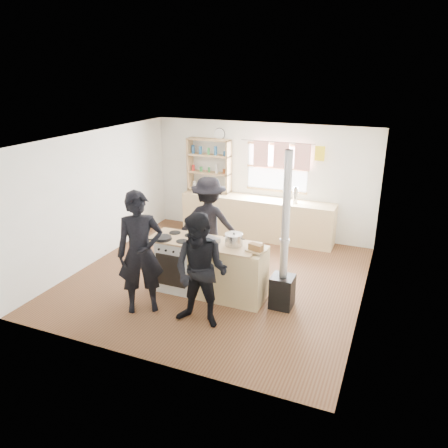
% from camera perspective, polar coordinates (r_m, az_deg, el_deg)
% --- Properties ---
extents(ground, '(5.00, 5.00, 0.01)m').
position_cam_1_polar(ground, '(7.94, -0.95, -7.12)').
color(ground, brown).
rests_on(ground, ground).
extents(back_counter, '(3.40, 0.55, 0.90)m').
position_cam_1_polar(back_counter, '(9.68, 4.29, 0.81)').
color(back_counter, '#D7B881').
rests_on(back_counter, ground).
extents(shelving_unit, '(1.00, 0.28, 1.20)m').
position_cam_1_polar(shelving_unit, '(9.93, -1.97, 7.70)').
color(shelving_unit, tan).
rests_on(shelving_unit, back_counter).
extents(thermos, '(0.10, 0.10, 0.33)m').
position_cam_1_polar(thermos, '(9.28, 9.31, 3.74)').
color(thermos, silver).
rests_on(thermos, back_counter).
extents(cooking_island, '(1.97, 0.64, 0.93)m').
position_cam_1_polar(cooking_island, '(7.23, -1.66, -5.81)').
color(cooking_island, silver).
rests_on(cooking_island, ground).
extents(skillet_greens, '(0.39, 0.39, 0.05)m').
position_cam_1_polar(skillet_greens, '(7.21, -7.96, -1.82)').
color(skillet_greens, black).
rests_on(skillet_greens, cooking_island).
extents(roast_tray, '(0.39, 0.36, 0.08)m').
position_cam_1_polar(roast_tray, '(7.03, -2.04, -2.07)').
color(roast_tray, silver).
rests_on(roast_tray, cooking_island).
extents(stockpot_stove, '(0.20, 0.20, 0.17)m').
position_cam_1_polar(stockpot_stove, '(7.33, -3.76, -0.92)').
color(stockpot_stove, '#B8B8BB').
rests_on(stockpot_stove, cooking_island).
extents(stockpot_counter, '(0.29, 0.29, 0.22)m').
position_cam_1_polar(stockpot_counter, '(6.89, 1.30, -2.05)').
color(stockpot_counter, '#B1B1B4').
rests_on(stockpot_counter, cooking_island).
extents(bread_board, '(0.33, 0.27, 0.12)m').
position_cam_1_polar(bread_board, '(6.70, 4.20, -3.19)').
color(bread_board, tan).
rests_on(bread_board, cooking_island).
extents(flue_heater, '(0.35, 0.35, 2.50)m').
position_cam_1_polar(flue_heater, '(6.83, 7.74, -5.91)').
color(flue_heater, black).
rests_on(flue_heater, ground).
extents(person_near_left, '(0.84, 0.77, 1.91)m').
position_cam_1_polar(person_near_left, '(6.69, -10.87, -3.73)').
color(person_near_left, black).
rests_on(person_near_left, ground).
extents(person_near_right, '(0.84, 0.66, 1.71)m').
position_cam_1_polar(person_near_right, '(6.25, -3.04, -6.18)').
color(person_near_right, black).
rests_on(person_near_right, ground).
extents(person_far, '(1.22, 0.84, 1.74)m').
position_cam_1_polar(person_far, '(8.09, -1.97, 0.14)').
color(person_far, black).
rests_on(person_far, ground).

